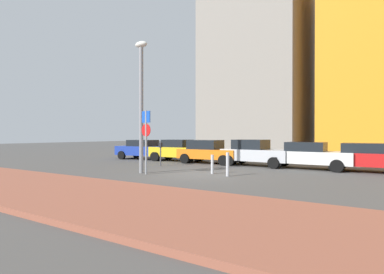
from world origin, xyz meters
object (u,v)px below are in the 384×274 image
at_px(parked_car_white, 308,155).
at_px(parked_car_yellow, 178,150).
at_px(street_lamp, 141,95).
at_px(parking_sign_post, 146,134).
at_px(parking_meter, 161,151).
at_px(parked_car_red, 367,157).
at_px(parked_car_silver, 255,153).
at_px(parked_car_orange, 208,151).
at_px(traffic_bollard_near, 228,164).
at_px(parked_car_blue, 144,149).
at_px(traffic_bollard_mid, 212,164).

bearing_deg(parked_car_white, parked_car_yellow, 177.69).
height_order(parked_car_white, street_lamp, street_lamp).
relative_size(parking_sign_post, parking_meter, 2.16).
bearing_deg(parked_car_yellow, parking_meter, -72.72).
relative_size(parked_car_red, parking_sign_post, 1.38).
bearing_deg(parked_car_silver, parked_car_orange, -178.76).
relative_size(parked_car_orange, parking_sign_post, 1.35).
height_order(parked_car_orange, traffic_bollard_near, parked_car_orange).
relative_size(parked_car_blue, parked_car_orange, 1.12).
relative_size(parked_car_red, parking_meter, 2.97).
distance_m(parking_sign_post, traffic_bollard_mid, 3.46).
bearing_deg(traffic_bollard_near, parked_car_red, 43.70).
relative_size(parking_sign_post, traffic_bollard_mid, 3.30).
xyz_separation_m(parked_car_yellow, parking_sign_post, (2.76, -6.72, 1.12)).
height_order(parked_car_silver, parking_sign_post, parking_sign_post).
bearing_deg(parked_car_red, parked_car_white, -176.80).
bearing_deg(parked_car_orange, street_lamp, -93.45).
relative_size(parked_car_white, traffic_bollard_mid, 4.95).
relative_size(parked_car_silver, traffic_bollard_mid, 4.55).
relative_size(parked_car_silver, parking_sign_post, 1.38).
relative_size(parked_car_orange, parking_meter, 2.92).
height_order(parked_car_red, traffic_bollard_mid, parked_car_red).
xyz_separation_m(parked_car_blue, parked_car_red, (14.69, -0.08, -0.00)).
xyz_separation_m(parked_car_orange, parking_sign_post, (0.11, -6.39, 1.12)).
distance_m(parked_car_blue, parked_car_yellow, 3.05).
xyz_separation_m(parking_meter, street_lamp, (1.21, -3.08, 2.91)).
bearing_deg(parked_car_silver, parking_meter, -146.33).
relative_size(parked_car_silver, parked_car_red, 1.00).
distance_m(parked_car_orange, traffic_bollard_mid, 5.35).
relative_size(parked_car_blue, parked_car_silver, 1.10).
bearing_deg(parking_sign_post, parked_car_red, 36.28).
height_order(parked_car_silver, traffic_bollard_near, parked_car_silver).
bearing_deg(parked_car_white, parked_car_orange, 179.79).
relative_size(parked_car_silver, parked_car_white, 0.92).
xyz_separation_m(parking_sign_post, parking_meter, (-1.69, 3.30, -0.99)).
relative_size(parked_car_orange, street_lamp, 0.64).
distance_m(parked_car_orange, parking_meter, 3.47).
distance_m(parked_car_silver, traffic_bollard_mid, 4.70).
distance_m(parked_car_yellow, parked_car_red, 11.64).
relative_size(parked_car_orange, parked_car_silver, 0.98).
relative_size(parking_sign_post, street_lamp, 0.47).
height_order(parked_car_orange, street_lamp, street_lamp).
height_order(parked_car_silver, traffic_bollard_mid, parked_car_silver).
height_order(parked_car_red, parking_meter, parked_car_red).
xyz_separation_m(traffic_bollard_near, traffic_bollard_mid, (-0.97, 0.36, -0.08)).
relative_size(parked_car_yellow, traffic_bollard_near, 3.78).
xyz_separation_m(parked_car_white, parking_meter, (-7.77, -3.07, 0.15)).
bearing_deg(traffic_bollard_mid, parked_car_white, 52.69).
xyz_separation_m(parked_car_yellow, traffic_bollard_mid, (5.35, -4.93, -0.32)).
distance_m(parked_car_silver, traffic_bollard_near, 5.06).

